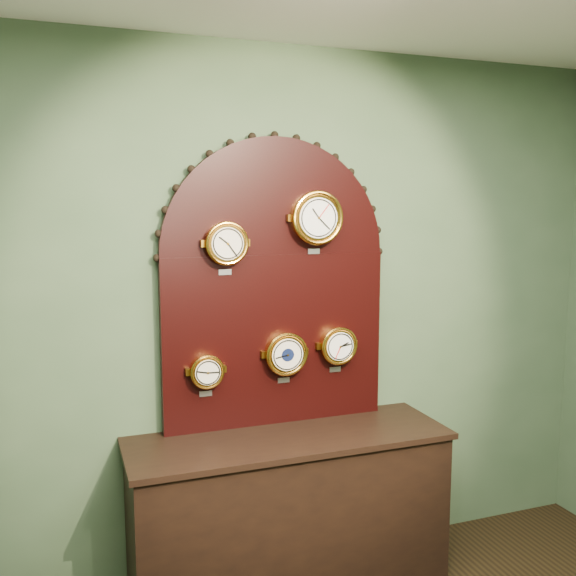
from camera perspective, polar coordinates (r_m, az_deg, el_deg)
name	(u,v)px	position (r m, az deg, el deg)	size (l,w,h in m)	color
wall_back	(272,315)	(3.38, -1.44, -2.49)	(4.00, 4.00, 0.00)	#425A3D
shop_counter	(289,516)	(3.46, 0.12, -19.79)	(1.60, 0.50, 0.80)	black
display_board	(275,274)	(3.30, -1.18, 1.23)	(1.26, 0.06, 1.53)	black
roman_clock	(226,243)	(3.14, -5.58, 4.02)	(0.22, 0.08, 0.27)	gold
arabic_clock	(316,218)	(3.29, 2.58, 6.32)	(0.28, 0.08, 0.33)	gold
hygrometer	(207,371)	(3.22, -7.34, -7.43)	(0.17, 0.08, 0.23)	gold
barometer	(286,354)	(3.32, -0.21, -5.92)	(0.23, 0.08, 0.28)	gold
tide_clock	(338,345)	(3.42, 4.50, -5.17)	(0.21, 0.08, 0.26)	gold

